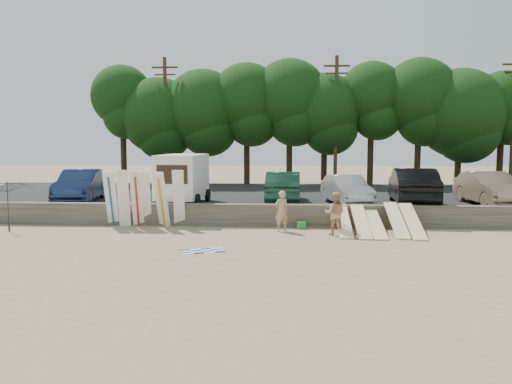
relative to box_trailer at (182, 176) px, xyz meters
The scene contains 28 objects.
ground 8.72m from the box_trailer, 38.71° to the right, with size 120.00×120.00×0.00m, color tan.
seawall 7.17m from the box_trailer, 19.15° to the right, with size 44.00×0.50×1.00m, color #6B6356.
parking_lot 8.59m from the box_trailer, 38.25° to the left, with size 44.00×14.50×0.70m, color #282828.
treeline 14.56m from the box_trailer, 61.10° to the left, with size 31.79×6.59×9.10m.
utility_poles 14.14m from the box_trailer, 51.21° to the left, with size 25.80×0.26×9.00m.
box_trailer is the anchor object (origin of this frame).
car_0 5.65m from the box_trailer, behind, with size 1.75×5.02×1.65m, color #132043.
car_1 5.14m from the box_trailer, 10.29° to the left, with size 1.68×4.81×1.58m, color #153A27.
car_2 8.19m from the box_trailer, ahead, with size 1.54×4.41×1.45m, color #97969B.
car_3 11.45m from the box_trailer, ahead, with size 1.92×5.51×1.81m, color black.
car_4 15.13m from the box_trailer, ahead, with size 1.73×4.95×1.63m, color #79634D.
surfboard_upright_0 3.97m from the box_trailer, 133.08° to the right, with size 0.50×0.06×2.60m, color white.
surfboard_upright_1 3.62m from the box_trailer, 125.86° to the right, with size 0.50×0.06×2.60m, color white.
surfboard_upright_2 3.28m from the box_trailer, 117.68° to the right, with size 0.50×0.06×2.60m, color white.
surfboard_upright_3 3.09m from the box_trailer, 112.26° to the right, with size 0.50×0.06×2.60m, color white.
surfboard_upright_4 3.03m from the box_trailer, 96.86° to the right, with size 0.50×0.06×2.60m, color white.
surfboard_upright_5 2.87m from the box_trailer, 81.78° to the right, with size 0.50×0.06×2.60m, color white.
surfboard_low_0 8.57m from the box_trailer, 26.32° to the right, with size 0.56×3.00×0.07m, color #F0DF97.
surfboard_low_1 9.27m from the box_trailer, 25.08° to the right, with size 0.56×3.00×0.07m, color #F0DF97.
surfboard_low_2 9.83m from the box_trailer, 23.92° to the right, with size 0.56×3.00×0.07m, color #F0DF97.
surfboard_low_3 10.55m from the box_trailer, 21.12° to the right, with size 0.56×3.00×0.07m, color #F0DF97.
surfboard_low_4 11.18m from the box_trailer, 20.92° to the right, with size 0.56×3.00×0.07m, color #F0DF97.
beachgoer_a 6.24m from the box_trailer, 35.64° to the right, with size 0.64×0.42×1.74m, color tan.
beachgoer_b 8.41m from the box_trailer, 30.57° to the right, with size 0.86×0.67×1.77m, color tan.
cooler 6.79m from the box_trailer, 26.37° to the right, with size 0.38×0.30×0.32m, color #268B31.
gear_bag 9.39m from the box_trailer, 18.37° to the right, with size 0.30×0.25×0.22m, color orange.
beach_towel 8.19m from the box_trailer, 73.40° to the right, with size 1.50×1.50×0.00m, color white.
beach_umbrella 7.98m from the box_trailer, 146.31° to the right, with size 2.41×2.46×2.21m, color black.
Camera 1 is at (-1.45, -19.24, 3.80)m, focal length 35.00 mm.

